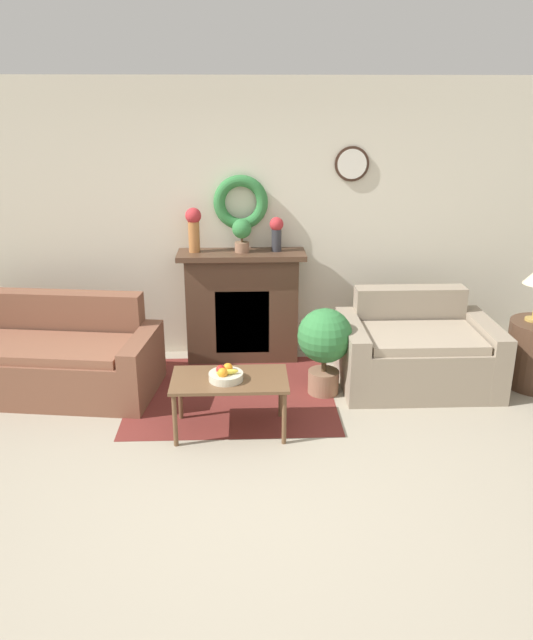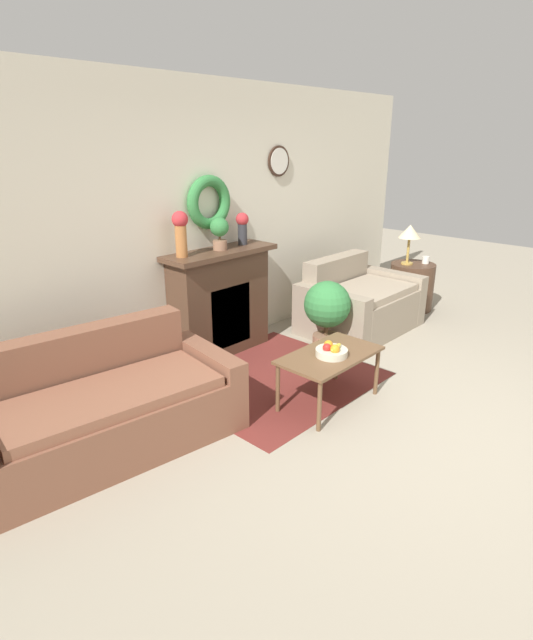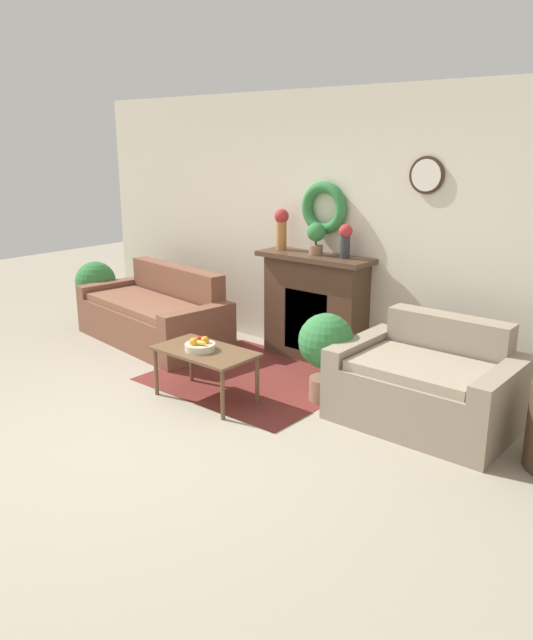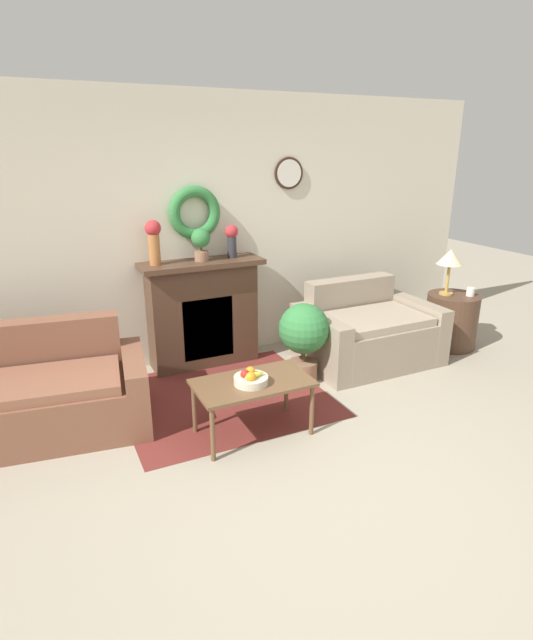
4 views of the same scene
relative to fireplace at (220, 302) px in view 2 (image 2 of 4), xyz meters
The scene contains 15 objects.
ground_plane 2.49m from the fireplace, 88.96° to the right, with size 16.00×16.00×0.00m, color #9E937F.
floor_rug 1.00m from the fireplace, 97.13° to the right, with size 1.80×1.61×0.01m.
wall_back 0.83m from the fireplace, 77.59° to the left, with size 6.80×0.18×2.70m.
fireplace is the anchor object (origin of this frame).
couch_left 1.88m from the fireplace, 158.86° to the right, with size 2.01×1.13×0.83m.
loveseat_right 1.74m from the fireplace, 22.55° to the right, with size 1.38×0.97×0.82m.
coffee_table 1.49m from the fireplace, 93.97° to the right, with size 0.90×0.51×0.46m.
fruit_bowl 1.52m from the fireplace, 94.98° to the right, with size 0.27×0.27×0.12m.
side_table_by_loveseat 2.81m from the fireplace, 15.51° to the right, with size 0.57×0.57×0.61m.
table_lamp 2.75m from the fireplace, 14.75° to the right, with size 0.28×0.28×0.51m.
mug 2.95m from the fireplace, 16.72° to the right, with size 0.09×0.09×0.09m.
vase_on_mantel_left 0.91m from the fireplace, behind, with size 0.15×0.15×0.42m.
vase_on_mantel_right 0.81m from the fireplace, ahead, with size 0.13×0.13×0.33m.
potted_plant_on_mantel 0.73m from the fireplace, 66.18° to the right, with size 0.19×0.19×0.32m.
potted_plant_floor_by_loveseat 1.10m from the fireplace, 49.24° to the right, with size 0.48×0.48×0.79m.
Camera 2 is at (-3.28, -1.29, 2.15)m, focal length 28.00 mm.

